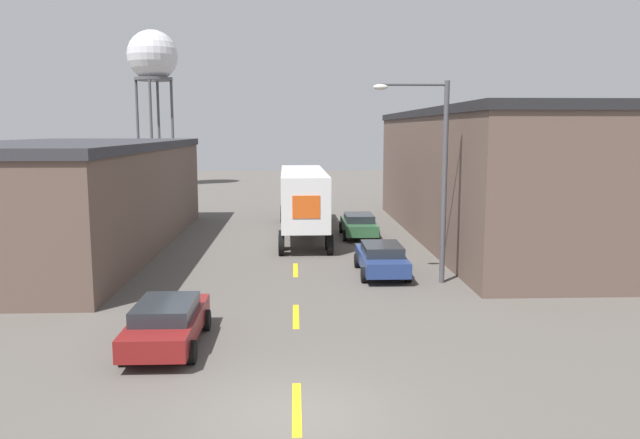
# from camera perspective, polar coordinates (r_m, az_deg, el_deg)

# --- Properties ---
(ground_plane) EXTENTS (160.00, 160.00, 0.00)m
(ground_plane) POSITION_cam_1_polar(r_m,az_deg,el_deg) (13.84, -2.13, -17.43)
(ground_plane) COLOR #56514C
(road_centerline) EXTENTS (0.20, 16.08, 0.01)m
(road_centerline) POSITION_cam_1_polar(r_m,az_deg,el_deg) (20.43, -2.21, -8.82)
(road_centerline) COLOR gold
(road_centerline) RESTS_ON ground_plane
(warehouse_left) EXTENTS (9.90, 22.84, 5.40)m
(warehouse_left) POSITION_cam_1_polar(r_m,az_deg,el_deg) (33.72, -22.27, 2.02)
(warehouse_left) COLOR brown
(warehouse_left) RESTS_ON ground_plane
(warehouse_right) EXTENTS (9.94, 25.53, 7.06)m
(warehouse_right) POSITION_cam_1_polar(r_m,az_deg,el_deg) (36.02, 16.39, 3.98)
(warehouse_right) COLOR brown
(warehouse_right) RESTS_ON ground_plane
(semi_truck) EXTENTS (2.79, 13.66, 3.77)m
(semi_truck) POSITION_cam_1_polar(r_m,az_deg,el_deg) (35.73, -1.62, 2.28)
(semi_truck) COLOR navy
(semi_truck) RESTS_ON ground_plane
(parked_car_left_near) EXTENTS (1.97, 4.43, 1.31)m
(parked_car_left_near) POSITION_cam_1_polar(r_m,az_deg,el_deg) (18.02, -13.81, -9.08)
(parked_car_left_near) COLOR maroon
(parked_car_left_near) RESTS_ON ground_plane
(parked_car_right_far) EXTENTS (1.97, 4.43, 1.31)m
(parked_car_right_far) POSITION_cam_1_polar(r_m,az_deg,el_deg) (35.12, 3.56, -0.45)
(parked_car_right_far) COLOR #2D5B38
(parked_car_right_far) RESTS_ON ground_plane
(parked_car_right_mid) EXTENTS (1.97, 4.43, 1.31)m
(parked_car_right_mid) POSITION_cam_1_polar(r_m,az_deg,el_deg) (26.07, 5.65, -3.52)
(parked_car_right_mid) COLOR navy
(parked_car_right_mid) RESTS_ON ground_plane
(water_tower) EXTENTS (5.17, 5.17, 16.18)m
(water_tower) POSITION_cam_1_polar(r_m,az_deg,el_deg) (68.80, -15.06, 14.07)
(water_tower) COLOR #47474C
(water_tower) RESTS_ON ground_plane
(street_lamp) EXTENTS (2.91, 0.32, 7.83)m
(street_lamp) POSITION_cam_1_polar(r_m,az_deg,el_deg) (24.45, 10.52, 4.80)
(street_lamp) COLOR #4C4C51
(street_lamp) RESTS_ON ground_plane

